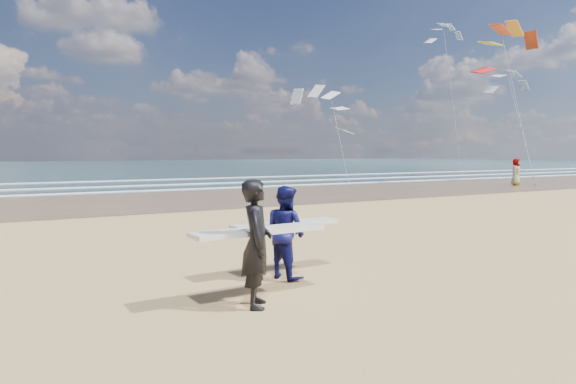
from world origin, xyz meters
TOP-DOWN VIEW (x-y plane):
  - wet_sand_strip at (20.00, 18.00)m, footprint 220.00×12.00m
  - ocean at (20.00, 72.00)m, footprint 220.00×100.00m
  - foam_breakers at (20.00, 28.10)m, footprint 220.00×11.70m
  - surfer_near at (-1.21, -0.20)m, footprint 2.23×1.09m
  - surfer_far at (0.02, 1.13)m, footprint 2.24×1.20m
  - beachgoer_0 at (26.11, 15.89)m, footprint 1.06×0.89m
  - kite_0 at (27.51, 17.57)m, footprint 7.00×4.87m
  - kite_1 at (19.02, 27.27)m, footprint 6.39×4.80m
  - kite_2 at (37.64, 24.72)m, footprint 5.73×4.73m
  - kite_5 at (36.82, 32.06)m, footprint 5.06×4.66m

SIDE VIEW (x-z plane):
  - wet_sand_strip at x=20.00m, z-range 0.00..0.01m
  - ocean at x=20.00m, z-range 0.00..0.02m
  - foam_breakers at x=20.00m, z-range 0.02..0.08m
  - surfer_far at x=0.02m, z-range 0.01..1.73m
  - beachgoer_0 at x=26.11m, z-range 0.00..1.86m
  - surfer_near at x=-1.21m, z-range 0.01..1.95m
  - kite_1 at x=19.02m, z-range 0.64..8.82m
  - kite_2 at x=37.64m, z-range 0.56..11.73m
  - kite_0 at x=27.51m, z-range 1.12..13.73m
  - kite_5 at x=36.82m, z-range 0.39..17.21m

